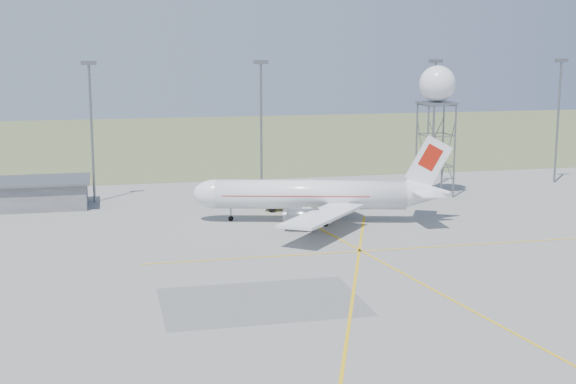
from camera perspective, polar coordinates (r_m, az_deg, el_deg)
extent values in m
plane|color=#969691|center=(66.56, 18.20, -10.17)|extent=(400.00, 400.00, 0.00)
cube|color=#506336|center=(197.13, -3.17, 3.82)|extent=(400.00, 120.00, 0.03)
cube|color=gray|center=(119.45, -18.41, -0.21)|extent=(18.00, 9.00, 3.60)
cube|color=slate|center=(119.12, -18.47, 0.71)|extent=(19.00, 10.00, 0.30)
cylinder|color=slate|center=(119.68, -13.78, 4.02)|extent=(0.36, 0.36, 20.00)
cube|color=slate|center=(119.02, -13.99, 8.90)|extent=(2.20, 0.50, 0.60)
cylinder|color=slate|center=(121.89, -1.92, 4.42)|extent=(0.36, 0.36, 20.00)
cube|color=slate|center=(121.24, -1.95, 9.22)|extent=(2.20, 0.50, 0.60)
cylinder|color=slate|center=(130.15, 10.31, 4.65)|extent=(0.36, 0.36, 20.00)
cube|color=slate|center=(129.53, 10.46, 9.14)|extent=(2.20, 0.50, 0.60)
cylinder|color=slate|center=(140.26, 18.63, 4.68)|extent=(0.36, 0.36, 20.00)
cube|color=slate|center=(139.69, 18.88, 8.84)|extent=(2.20, 0.50, 0.60)
cylinder|color=white|center=(104.14, 1.61, -0.18)|extent=(24.82, 9.88, 3.79)
ellipsoid|color=white|center=(104.87, -5.14, -0.14)|extent=(6.83, 5.20, 3.79)
cube|color=black|center=(104.91, -5.76, 0.17)|extent=(1.92, 2.38, 0.93)
cone|color=white|center=(105.19, 9.91, -0.07)|extent=(6.46, 5.10, 3.79)
cube|color=white|center=(104.55, 9.98, 2.08)|extent=(5.95, 1.80, 7.13)
cube|color=#AF180B|center=(104.48, 10.09, 2.44)|extent=(3.24, 1.13, 3.66)
cube|color=white|center=(108.00, 9.44, 0.48)|extent=(4.25, 5.81, 0.17)
cube|color=white|center=(102.09, 9.89, -0.11)|extent=(4.25, 5.81, 0.17)
cube|color=white|center=(112.72, 2.34, 0.15)|extent=(7.47, 15.77, 0.34)
cube|color=white|center=(95.98, 2.46, -1.68)|extent=(13.33, 14.49, 0.34)
cylinder|color=slate|center=(109.89, 1.12, -0.57)|extent=(4.40, 3.11, 2.18)
cylinder|color=slate|center=(99.12, 1.06, -1.79)|extent=(4.40, 3.11, 2.18)
cube|color=#AF180B|center=(104.14, 0.57, -0.12)|extent=(19.32, 8.48, 0.11)
cylinder|color=black|center=(105.30, -4.08, -1.84)|extent=(0.81, 0.81, 0.85)
cube|color=black|center=(104.80, 2.64, -1.89)|extent=(2.35, 5.75, 0.85)
cylinder|color=slate|center=(104.71, 2.64, -1.66)|extent=(0.28, 0.28, 1.71)
cylinder|color=slate|center=(120.90, 9.88, 2.83)|extent=(0.26, 0.26, 14.16)
cylinder|color=slate|center=(122.65, 11.76, 2.87)|extent=(0.26, 0.26, 14.16)
cylinder|color=slate|center=(126.58, 10.94, 3.13)|extent=(0.26, 0.26, 14.16)
cylinder|color=slate|center=(124.89, 9.11, 3.10)|extent=(0.26, 0.26, 14.16)
cube|color=slate|center=(123.03, 10.54, 6.26)|extent=(4.96, 4.96, 0.27)
sphere|color=white|center=(122.86, 10.58, 7.57)|extent=(5.45, 5.45, 5.45)
cube|color=yellow|center=(111.34, 0.43, -0.40)|extent=(8.72, 5.11, 2.02)
cube|color=yellow|center=(111.02, 1.94, 0.00)|extent=(2.88, 3.12, 1.29)
cube|color=black|center=(110.98, 2.28, 0.04)|extent=(0.80, 2.31, 0.92)
cube|color=slate|center=(111.19, -0.04, 0.21)|extent=(5.05, 3.48, 0.37)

